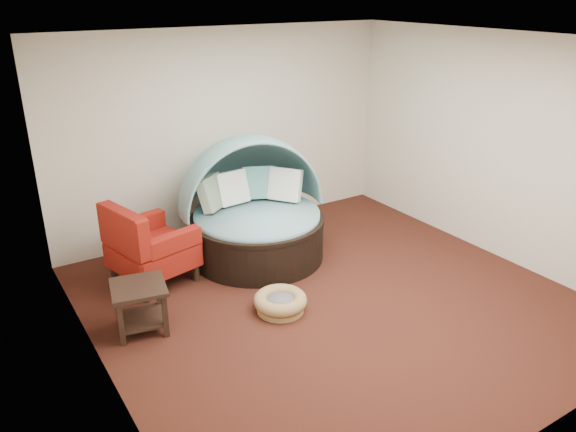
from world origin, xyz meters
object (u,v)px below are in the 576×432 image
red_armchair (148,247)px  canopy_daybed (254,202)px  pet_basket (280,302)px  side_table (140,301)px

red_armchair → canopy_daybed: bearing=-12.6°
pet_basket → red_armchair: 1.71m
canopy_daybed → pet_basket: canopy_daybed is taller
red_armchair → side_table: red_armchair is taller
red_armchair → pet_basket: bearing=-67.9°
red_armchair → side_table: size_ratio=1.64×
red_armchair → side_table: 1.00m
pet_basket → red_armchair: bearing=125.3°
pet_basket → side_table: bearing=161.5°
canopy_daybed → pet_basket: size_ratio=2.82×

